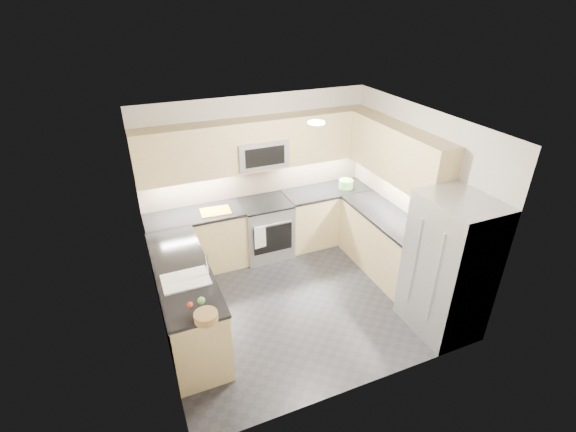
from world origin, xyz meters
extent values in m
cube|color=#232328|center=(0.00, 0.00, 0.00)|extent=(3.60, 3.20, 0.00)
cube|color=beige|center=(0.00, 0.00, 2.50)|extent=(3.60, 3.20, 0.02)
cube|color=#BBB1A3|center=(0.00, 1.60, 1.25)|extent=(3.60, 0.02, 2.50)
cube|color=#BBB1A3|center=(0.00, -1.60, 1.25)|extent=(3.60, 0.02, 2.50)
cube|color=#BBB1A3|center=(-1.80, 0.00, 1.25)|extent=(0.02, 3.20, 2.50)
cube|color=#BBB1A3|center=(1.80, 0.00, 1.25)|extent=(0.02, 3.20, 2.50)
cube|color=tan|center=(-1.09, 1.30, 0.45)|extent=(1.42, 0.60, 0.90)
cube|color=tan|center=(1.09, 1.30, 0.45)|extent=(1.42, 0.60, 0.90)
cube|color=tan|center=(1.50, 0.15, 0.45)|extent=(0.60, 1.70, 0.90)
cube|color=tan|center=(-1.50, 0.00, 0.45)|extent=(0.60, 2.00, 0.90)
cube|color=black|center=(-1.09, 1.30, 0.92)|extent=(1.42, 0.63, 0.04)
cube|color=black|center=(1.09, 1.30, 0.92)|extent=(1.42, 0.63, 0.04)
cube|color=black|center=(1.50, 0.15, 0.92)|extent=(0.63, 1.70, 0.04)
cube|color=black|center=(-1.50, 0.00, 0.92)|extent=(0.63, 2.00, 0.04)
cube|color=tan|center=(0.00, 1.43, 1.83)|extent=(3.60, 0.35, 0.75)
cube|color=tan|center=(1.62, 0.28, 1.83)|extent=(0.35, 1.95, 0.75)
cube|color=tan|center=(0.00, 1.60, 1.20)|extent=(3.60, 0.01, 0.51)
cube|color=tan|center=(1.80, 0.45, 1.20)|extent=(0.01, 2.30, 0.51)
cube|color=#95989C|center=(0.00, 1.28, 0.46)|extent=(0.76, 0.65, 0.91)
cube|color=black|center=(0.00, 1.28, 0.92)|extent=(0.76, 0.65, 0.03)
cube|color=black|center=(0.00, 0.95, 0.45)|extent=(0.62, 0.02, 0.45)
cylinder|color=#B2B5BA|center=(0.00, 0.93, 0.72)|extent=(0.60, 0.02, 0.02)
cube|color=#999BA0|center=(0.00, 1.40, 1.70)|extent=(0.76, 0.40, 0.40)
cube|color=black|center=(0.00, 1.20, 1.70)|extent=(0.60, 0.01, 0.28)
cube|color=#A7AAAF|center=(1.45, -1.15, 0.90)|extent=(0.70, 0.90, 1.80)
cylinder|color=#B2B5BA|center=(1.08, -1.33, 0.95)|extent=(0.02, 0.02, 1.20)
cylinder|color=#B2B5BA|center=(1.08, -0.97, 0.95)|extent=(0.02, 0.02, 1.20)
cube|color=white|center=(-1.50, -0.25, 0.88)|extent=(0.52, 0.38, 0.16)
cylinder|color=silver|center=(-1.24, -0.25, 1.08)|extent=(0.03, 0.03, 0.28)
cylinder|color=#58A245|center=(1.41, 1.24, 1.01)|extent=(0.31, 0.31, 0.14)
cube|color=orange|center=(-0.78, 1.25, 0.95)|extent=(0.45, 0.33, 0.01)
cylinder|color=#9C7B49|center=(-1.43, -0.97, 0.98)|extent=(0.25, 0.25, 0.09)
sphere|color=#B42714|center=(-1.55, -0.82, 1.05)|extent=(0.06, 0.06, 0.06)
sphere|color=#60AD4A|center=(-1.44, -0.80, 1.05)|extent=(0.08, 0.08, 0.08)
cube|color=silver|center=(-0.22, 0.91, 0.55)|extent=(0.19, 0.04, 0.35)
camera|label=1|loc=(-1.91, -4.17, 3.81)|focal=26.00mm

